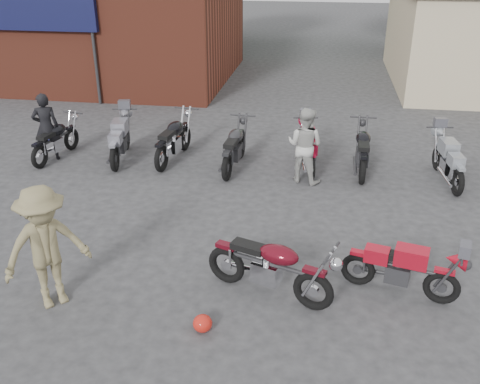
# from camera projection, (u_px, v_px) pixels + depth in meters

# --- Properties ---
(ground) EXTENTS (90.00, 90.00, 0.00)m
(ground) POSITION_uv_depth(u_px,v_px,m) (258.00, 292.00, 8.52)
(ground) COLOR #2E2E30
(brick_building) EXTENTS (12.00, 8.00, 4.00)m
(brick_building) POSITION_uv_depth(u_px,v_px,m) (80.00, 25.00, 21.44)
(brick_building) COLOR maroon
(brick_building) RESTS_ON ground
(vintage_motorcycle) EXTENTS (2.17, 1.33, 1.20)m
(vintage_motorcycle) POSITION_uv_depth(u_px,v_px,m) (271.00, 263.00, 8.19)
(vintage_motorcycle) COLOR #510A15
(vintage_motorcycle) RESTS_ON ground
(sportbike) EXTENTS (1.86, 1.00, 1.03)m
(sportbike) POSITION_uv_depth(u_px,v_px,m) (403.00, 266.00, 8.27)
(sportbike) COLOR #AF0E20
(sportbike) RESTS_ON ground
(helmet) EXTENTS (0.37, 0.37, 0.26)m
(helmet) POSITION_uv_depth(u_px,v_px,m) (203.00, 323.00, 7.63)
(helmet) COLOR red
(helmet) RESTS_ON ground
(person_dark) EXTENTS (0.74, 0.64, 1.72)m
(person_dark) POSITION_uv_depth(u_px,v_px,m) (46.00, 127.00, 13.34)
(person_dark) COLOR black
(person_dark) RESTS_ON ground
(person_light) EXTENTS (1.03, 0.92, 1.75)m
(person_light) POSITION_uv_depth(u_px,v_px,m) (305.00, 145.00, 12.10)
(person_light) COLOR #B3B3AF
(person_light) RESTS_ON ground
(person_tan) EXTENTS (1.43, 1.40, 1.97)m
(person_tan) POSITION_uv_depth(u_px,v_px,m) (46.00, 248.00, 7.86)
(person_tan) COLOR olive
(person_tan) RESTS_ON ground
(row_bike_0) EXTENTS (0.89, 1.95, 1.09)m
(row_bike_0) POSITION_uv_depth(u_px,v_px,m) (56.00, 138.00, 13.55)
(row_bike_0) COLOR black
(row_bike_0) RESTS_ON ground
(row_bike_1) EXTENTS (1.01, 2.13, 1.19)m
(row_bike_1) POSITION_uv_depth(u_px,v_px,m) (120.00, 137.00, 13.45)
(row_bike_1) COLOR gray
(row_bike_1) RESTS_ON ground
(row_bike_2) EXTENTS (0.95, 2.18, 1.23)m
(row_bike_2) POSITION_uv_depth(u_px,v_px,m) (174.00, 137.00, 13.42)
(row_bike_2) COLOR black
(row_bike_2) RESTS_ON ground
(row_bike_3) EXTENTS (0.81, 2.10, 1.20)m
(row_bike_3) POSITION_uv_depth(u_px,v_px,m) (235.00, 145.00, 12.93)
(row_bike_3) COLOR #262629
(row_bike_3) RESTS_ON ground
(row_bike_4) EXTENTS (0.93, 2.02, 1.13)m
(row_bike_4) POSITION_uv_depth(u_px,v_px,m) (308.00, 146.00, 12.95)
(row_bike_4) COLOR #AE0E2E
(row_bike_4) RESTS_ON ground
(row_bike_5) EXTENTS (0.73, 2.09, 1.20)m
(row_bike_5) POSITION_uv_depth(u_px,v_px,m) (363.00, 147.00, 12.76)
(row_bike_5) COLOR black
(row_bike_5) RESTS_ON ground
(row_bike_6) EXTENTS (0.88, 2.05, 1.15)m
(row_bike_6) POSITION_uv_depth(u_px,v_px,m) (449.00, 158.00, 12.20)
(row_bike_6) COLOR gray
(row_bike_6) RESTS_ON ground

